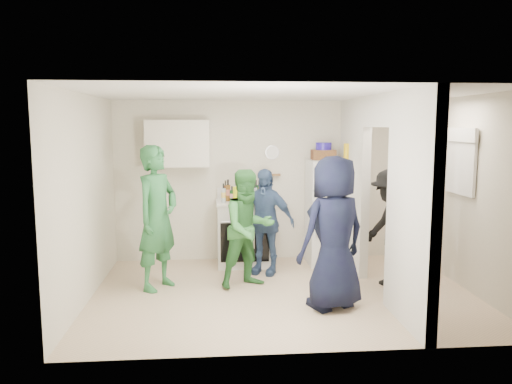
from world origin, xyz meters
TOP-DOWN VIEW (x-y plane):
  - floor at (0.00, 0.00)m, footprint 4.80×4.80m
  - wall_back at (0.00, 1.70)m, footprint 4.80×0.00m
  - wall_front at (0.00, -1.70)m, footprint 4.80×0.00m
  - wall_left at (-2.40, 0.00)m, footprint 0.00×3.40m
  - wall_right at (2.40, 0.00)m, footprint 0.00×3.40m
  - ceiling at (0.00, 0.00)m, footprint 4.80×4.80m
  - partition_pier_back at (1.20, 1.10)m, footprint 0.12×1.20m
  - partition_pier_front at (1.20, -1.10)m, footprint 0.12×1.20m
  - partition_header at (1.20, 0.00)m, footprint 0.12×1.00m
  - stove at (-0.42, 1.37)m, footprint 0.82×0.68m
  - upper_cabinet at (-1.40, 1.52)m, footprint 0.95×0.34m
  - fridge at (0.90, 1.34)m, footprint 0.66×0.64m
  - wicker_basket at (0.80, 1.39)m, footprint 0.35×0.25m
  - blue_bowl at (0.80, 1.39)m, footprint 0.24×0.24m
  - yellow_cup_stack_top at (1.12, 1.24)m, footprint 0.09×0.09m
  - wall_clock at (0.05, 1.68)m, footprint 0.22×0.02m
  - spice_shelf at (0.00, 1.65)m, footprint 0.35×0.08m
  - nook_window at (2.38, 0.20)m, footprint 0.03×0.70m
  - nook_window_frame at (2.36, 0.20)m, footprint 0.04×0.76m
  - nook_valance at (2.34, 0.20)m, footprint 0.04×0.82m
  - yellow_cup_stack_stove at (-0.54, 1.15)m, footprint 0.09×0.09m
  - red_cup at (-0.20, 1.17)m, footprint 0.09×0.09m
  - person_green_left at (-1.59, 0.34)m, footprint 0.75×0.82m
  - person_green_center at (-0.42, 0.32)m, footprint 0.93×0.85m
  - person_denim at (-0.15, 0.89)m, footprint 0.96×0.72m
  - person_navy at (0.51, -0.55)m, footprint 1.03×0.89m
  - person_nook at (1.45, 0.15)m, footprint 0.78×1.11m
  - bottle_a at (-0.69, 1.48)m, footprint 0.06×0.06m
  - bottle_b at (-0.60, 1.29)m, footprint 0.07×0.07m
  - bottle_c at (-0.51, 1.50)m, footprint 0.06×0.06m
  - bottle_d at (-0.41, 1.32)m, footprint 0.07×0.07m
  - bottle_e at (-0.31, 1.56)m, footprint 0.07×0.07m
  - bottle_f at (-0.23, 1.40)m, footprint 0.07×0.07m
  - bottle_g at (-0.17, 1.52)m, footprint 0.06×0.06m
  - bottle_h at (-0.72, 1.25)m, footprint 0.07×0.07m
  - bottle_i at (-0.39, 1.48)m, footprint 0.08×0.08m
  - bottle_j at (-0.11, 1.27)m, footprint 0.08×0.08m
  - bottle_k at (-0.65, 1.42)m, footprint 0.07×0.07m
  - bottle_l at (-0.26, 1.22)m, footprint 0.08×0.08m

SIDE VIEW (x-z plane):
  - floor at x=0.00m, z-range 0.00..0.00m
  - stove at x=-0.42m, z-range 0.00..0.98m
  - person_denim at x=-0.15m, z-range 0.00..1.52m
  - person_green_center at x=-0.42m, z-range 0.00..1.56m
  - person_nook at x=1.45m, z-range 0.00..1.57m
  - fridge at x=0.90m, z-range 0.00..1.60m
  - person_navy at x=0.51m, z-range 0.00..1.78m
  - person_green_left at x=-1.59m, z-range 0.00..1.87m
  - red_cup at x=-0.20m, z-range 0.98..1.10m
  - bottle_b at x=-0.60m, z-range 0.98..1.22m
  - yellow_cup_stack_stove at x=-0.54m, z-range 0.98..1.23m
  - bottle_d at x=-0.41m, z-range 0.98..1.23m
  - bottle_j at x=-0.11m, z-range 0.98..1.24m
  - bottle_h at x=-0.72m, z-range 0.98..1.27m
  - bottle_i at x=-0.39m, z-range 0.98..1.28m
  - bottle_e at x=-0.31m, z-range 0.98..1.28m
  - bottle_l at x=-0.26m, z-range 0.98..1.28m
  - bottle_a at x=-0.69m, z-range 0.98..1.29m
  - bottle_g at x=-0.17m, z-range 0.98..1.29m
  - bottle_f at x=-0.23m, z-range 0.98..1.30m
  - bottle_c at x=-0.51m, z-range 0.98..1.30m
  - bottle_k at x=-0.65m, z-range 0.98..1.31m
  - wall_back at x=0.00m, z-range -1.15..3.65m
  - wall_front at x=0.00m, z-range -1.15..3.65m
  - wall_left at x=-2.40m, z-range -0.45..2.95m
  - wall_right at x=2.40m, z-range -0.45..2.95m
  - partition_pier_back at x=1.20m, z-range 0.00..2.50m
  - partition_pier_front at x=1.20m, z-range 0.00..2.50m
  - spice_shelf at x=0.00m, z-range 1.34..1.36m
  - nook_window at x=2.38m, z-range 1.25..2.05m
  - nook_window_frame at x=2.36m, z-range 1.22..2.08m
  - wicker_basket at x=0.80m, z-range 1.60..1.75m
  - wall_clock at x=0.05m, z-range 1.59..1.81m
  - yellow_cup_stack_top at x=1.12m, z-range 1.60..1.85m
  - blue_bowl at x=0.80m, z-range 1.75..1.86m
  - upper_cabinet at x=-1.40m, z-range 1.50..2.20m
  - nook_valance at x=2.34m, z-range 1.91..2.09m
  - partition_header at x=1.20m, z-range 2.10..2.50m
  - ceiling at x=0.00m, z-range 2.50..2.50m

